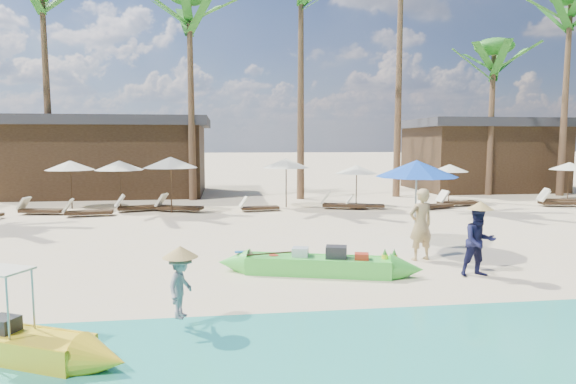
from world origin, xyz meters
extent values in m
plane|color=beige|center=(0.00, 0.00, 0.00)|extent=(240.00, 240.00, 0.00)
cube|color=tan|center=(0.00, -5.00, 0.00)|extent=(240.00, 4.50, 0.01)
cube|color=#44D03F|center=(0.31, -0.14, 0.19)|extent=(3.27, 1.52, 0.39)
cube|color=white|center=(0.31, -0.14, 0.21)|extent=(2.79, 1.21, 0.17)
cube|color=#262628|center=(0.70, -0.25, 0.48)|extent=(0.54, 0.47, 0.35)
cube|color=silver|center=(-0.07, 0.02, 0.44)|extent=(0.42, 0.39, 0.28)
cube|color=#B32C17|center=(1.22, -0.45, 0.41)|extent=(0.36, 0.33, 0.22)
cylinder|color=#B32C17|center=(-0.65, 0.18, 0.34)|extent=(0.22, 0.22, 0.09)
cylinder|color=#262628|center=(-0.92, 0.15, 0.34)|extent=(0.20, 0.20, 0.08)
sphere|color=tan|center=(-1.20, 0.29, 0.39)|extent=(0.18, 0.18, 0.18)
cylinder|color=yellow|center=(1.75, -0.46, 0.39)|extent=(0.14, 0.14, 0.18)
cylinder|color=yellow|center=(1.94, -0.52, 0.39)|extent=(0.14, 0.14, 0.18)
cube|color=#262628|center=(-4.79, -3.65, 0.42)|extent=(0.47, 0.43, 0.28)
cube|color=beige|center=(-4.79, -3.65, 1.23)|extent=(0.90, 0.79, 0.03)
imported|color=tan|center=(3.10, 0.81, 0.90)|extent=(0.74, 0.56, 1.81)
imported|color=#131434|center=(3.79, -0.74, 0.78)|extent=(0.76, 0.59, 1.55)
imported|color=gray|center=(-2.44, -2.95, 0.70)|extent=(0.57, 0.76, 1.04)
cylinder|color=#99999E|center=(3.56, 2.28, 1.19)|extent=(0.05, 0.05, 2.38)
cone|color=blue|center=(3.56, 2.28, 2.22)|extent=(2.28, 2.28, 0.47)
cylinder|color=#362516|center=(-8.47, 11.69, 1.03)|extent=(0.05, 0.05, 2.07)
cone|color=beige|center=(-8.47, 11.69, 1.92)|extent=(2.07, 2.07, 0.41)
cube|color=#362516|center=(-9.14, 10.07, 0.15)|extent=(1.81, 0.88, 0.12)
cube|color=beige|center=(-9.90, 10.21, 0.46)|extent=(0.49, 0.63, 0.51)
cylinder|color=#362516|center=(-6.29, 11.18, 1.04)|extent=(0.05, 0.05, 2.08)
cone|color=beige|center=(-6.29, 11.18, 1.93)|extent=(2.08, 2.08, 0.42)
cube|color=#362516|center=(-7.10, 9.32, 0.16)|extent=(1.82, 0.78, 0.12)
cube|color=beige|center=(-7.87, 9.22, 0.47)|extent=(0.46, 0.62, 0.52)
cube|color=#362516|center=(-5.33, 10.46, 0.16)|extent=(1.95, 1.10, 0.13)
cube|color=beige|center=(-6.12, 10.23, 0.49)|extent=(0.57, 0.69, 0.54)
cylinder|color=#362516|center=(-3.96, 9.86, 1.13)|extent=(0.06, 0.06, 2.27)
cone|color=beige|center=(-3.96, 9.86, 2.11)|extent=(2.27, 2.27, 0.45)
cube|color=#362516|center=(-3.63, 10.09, 0.17)|extent=(1.97, 1.11, 0.13)
cube|color=beige|center=(-4.42, 10.32, 0.50)|extent=(0.58, 0.70, 0.55)
cylinder|color=#362516|center=(1.01, 10.96, 1.08)|extent=(0.05, 0.05, 2.15)
cone|color=beige|center=(1.01, 10.96, 2.00)|extent=(2.15, 2.15, 0.43)
cube|color=#362516|center=(-0.26, 9.85, 0.14)|extent=(1.65, 0.70, 0.11)
cube|color=beige|center=(-0.96, 9.77, 0.42)|extent=(0.42, 0.56, 0.47)
cube|color=#362516|center=(3.47, 9.99, 0.17)|extent=(1.97, 1.17, 0.13)
cube|color=beige|center=(2.69, 10.26, 0.50)|extent=(0.59, 0.71, 0.55)
cylinder|color=#362516|center=(4.02, 10.06, 0.94)|extent=(0.05, 0.05, 1.88)
cone|color=beige|center=(4.02, 10.06, 1.75)|extent=(1.88, 1.88, 0.38)
cube|color=#362516|center=(4.44, 9.95, 0.14)|extent=(1.68, 0.93, 0.11)
cube|color=beige|center=(3.77, 10.14, 0.42)|extent=(0.48, 0.59, 0.47)
cube|color=#362516|center=(7.47, 9.51, 0.15)|extent=(1.75, 1.02, 0.12)
cube|color=beige|center=(6.77, 9.29, 0.44)|extent=(0.52, 0.63, 0.49)
cylinder|color=#362516|center=(9.18, 11.76, 0.90)|extent=(0.05, 0.05, 1.80)
cone|color=beige|center=(9.18, 11.76, 1.68)|extent=(1.80, 1.80, 0.36)
cube|color=#362516|center=(8.89, 10.24, 0.16)|extent=(1.89, 0.78, 0.13)
cube|color=beige|center=(8.09, 10.16, 0.49)|extent=(0.47, 0.63, 0.54)
cylinder|color=#362516|center=(15.29, 11.40, 0.94)|extent=(0.05, 0.05, 1.88)
cone|color=beige|center=(15.29, 11.40, 1.75)|extent=(1.88, 1.88, 0.38)
cube|color=#362516|center=(14.16, 10.36, 0.16)|extent=(1.92, 1.04, 0.13)
cube|color=beige|center=(13.38, 10.56, 0.48)|extent=(0.55, 0.68, 0.53)
cube|color=#362516|center=(13.55, 9.56, 0.16)|extent=(1.93, 0.91, 0.13)
cube|color=beige|center=(12.75, 9.70, 0.49)|extent=(0.51, 0.66, 0.54)
cone|color=brown|center=(-10.45, 15.08, 5.45)|extent=(0.40, 0.40, 10.89)
cone|color=brown|center=(-3.36, 14.27, 5.04)|extent=(0.40, 0.40, 10.08)
cone|color=brown|center=(2.15, 14.01, 5.63)|extent=(0.40, 0.40, 11.26)
cone|color=brown|center=(7.45, 14.38, 6.58)|extent=(0.40, 0.40, 13.16)
cone|color=brown|center=(12.84, 14.52, 4.04)|extent=(0.40, 0.40, 8.07)
ellipsoid|color=#1C6719|center=(12.84, 14.52, 8.07)|extent=(2.08, 2.08, 0.88)
cone|color=brown|center=(16.57, 13.68, 5.32)|extent=(0.40, 0.40, 10.64)
cube|color=#362516|center=(-8.00, 17.50, 1.90)|extent=(10.00, 6.00, 3.80)
cube|color=#2D2D33|center=(-8.00, 17.50, 4.05)|extent=(10.80, 6.60, 0.50)
cube|color=#362516|center=(14.00, 17.50, 1.90)|extent=(8.00, 6.00, 3.80)
cube|color=#2D2D33|center=(14.00, 17.50, 4.05)|extent=(8.80, 6.60, 0.50)
camera|label=1|loc=(-1.73, -10.49, 2.96)|focal=30.00mm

